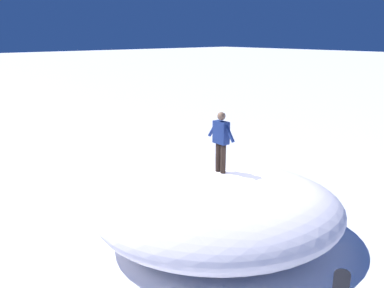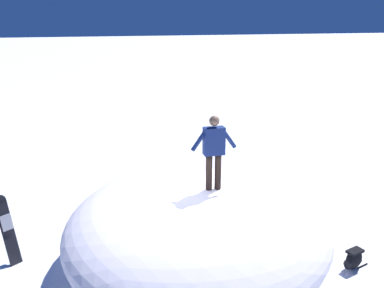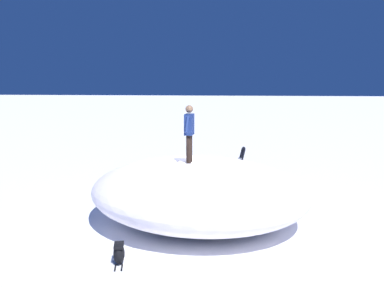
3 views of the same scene
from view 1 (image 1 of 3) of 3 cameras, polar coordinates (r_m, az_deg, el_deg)
ground at (r=11.54m, az=7.02°, el=-13.05°), size 240.00×240.00×0.00m
snow_mound at (r=11.23m, az=3.88°, el=-8.71°), size 8.16×8.44×1.79m
snowboarder_standing at (r=10.98m, az=3.95°, el=0.77°), size 0.99×0.24×1.62m
backpack_near at (r=14.53m, az=-0.84°, el=-5.89°), size 0.69×0.36×0.47m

